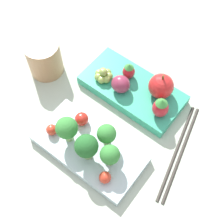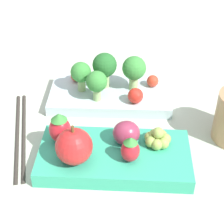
{
  "view_description": "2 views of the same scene",
  "coord_description": "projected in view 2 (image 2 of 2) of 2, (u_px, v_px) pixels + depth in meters",
  "views": [
    {
      "loc": [
        -0.17,
        0.25,
        0.55
      ],
      "look_at": [
        -0.01,
        0.0,
        0.03
      ],
      "focal_mm": 50.0,
      "sensor_mm": 36.0,
      "label": 1
    },
    {
      "loc": [
        -0.03,
        -0.46,
        0.38
      ],
      "look_at": [
        -0.01,
        0.0,
        0.03
      ],
      "focal_mm": 60.0,
      "sensor_mm": 36.0,
      "label": 2
    }
  ],
  "objects": [
    {
      "name": "chopsticks_pair",
      "position": [
        20.0,
        133.0,
        0.58
      ],
      "size": [
        0.04,
        0.21,
        0.01
      ],
      "color": "#332D28",
      "rests_on": "ground_plane"
    },
    {
      "name": "broccoli_floret_2",
      "position": [
        97.0,
        82.0,
        0.61
      ],
      "size": [
        0.04,
        0.04,
        0.05
      ],
      "color": "#93B770",
      "rests_on": "bento_box_savoury"
    },
    {
      "name": "strawberry_0",
      "position": [
        130.0,
        149.0,
        0.5
      ],
      "size": [
        0.03,
        0.03,
        0.04
      ],
      "color": "red",
      "rests_on": "bento_box_fruit"
    },
    {
      "name": "broccoli_floret_1",
      "position": [
        134.0,
        69.0,
        0.63
      ],
      "size": [
        0.04,
        0.04,
        0.06
      ],
      "color": "#93B770",
      "rests_on": "bento_box_savoury"
    },
    {
      "name": "plum",
      "position": [
        126.0,
        133.0,
        0.53
      ],
      "size": [
        0.04,
        0.04,
        0.03
      ],
      "color": "#892D47",
      "rests_on": "bento_box_fruit"
    },
    {
      "name": "bento_box_savoury",
      "position": [
        110.0,
        96.0,
        0.65
      ],
      "size": [
        0.22,
        0.12,
        0.02
      ],
      "color": "silver",
      "rests_on": "ground_plane"
    },
    {
      "name": "apple",
      "position": [
        74.0,
        146.0,
        0.49
      ],
      "size": [
        0.05,
        0.05,
        0.06
      ],
      "color": "red",
      "rests_on": "bento_box_fruit"
    },
    {
      "name": "broccoli_floret_3",
      "position": [
        105.0,
        66.0,
        0.64
      ],
      "size": [
        0.04,
        0.04,
        0.06
      ],
      "color": "#93B770",
      "rests_on": "bento_box_savoury"
    },
    {
      "name": "ground_plane",
      "position": [
        118.0,
        128.0,
        0.6
      ],
      "size": [
        4.0,
        4.0,
        0.0
      ],
      "primitive_type": "plane",
      "color": "#ADB7A3"
    },
    {
      "name": "broccoli_floret_0",
      "position": [
        81.0,
        73.0,
        0.63
      ],
      "size": [
        0.04,
        0.04,
        0.05
      ],
      "color": "#93B770",
      "rests_on": "bento_box_savoury"
    },
    {
      "name": "cherry_tomato_2",
      "position": [
        77.0,
        76.0,
        0.67
      ],
      "size": [
        0.02,
        0.02,
        0.02
      ],
      "color": "red",
      "rests_on": "bento_box_savoury"
    },
    {
      "name": "bento_box_fruit",
      "position": [
        114.0,
        157.0,
        0.53
      ],
      "size": [
        0.22,
        0.13,
        0.02
      ],
      "color": "#33A87F",
      "rests_on": "ground_plane"
    },
    {
      "name": "cherry_tomato_1",
      "position": [
        135.0,
        96.0,
        0.61
      ],
      "size": [
        0.03,
        0.03,
        0.03
      ],
      "color": "red",
      "rests_on": "bento_box_savoury"
    },
    {
      "name": "strawberry_1",
      "position": [
        60.0,
        128.0,
        0.53
      ],
      "size": [
        0.03,
        0.03,
        0.05
      ],
      "color": "red",
      "rests_on": "bento_box_fruit"
    },
    {
      "name": "cherry_tomato_0",
      "position": [
        153.0,
        81.0,
        0.65
      ],
      "size": [
        0.02,
        0.02,
        0.02
      ],
      "color": "red",
      "rests_on": "bento_box_savoury"
    },
    {
      "name": "grape_cluster",
      "position": [
        158.0,
        139.0,
        0.53
      ],
      "size": [
        0.04,
        0.04,
        0.03
      ],
      "color": "#8EA84C",
      "rests_on": "bento_box_fruit"
    }
  ]
}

